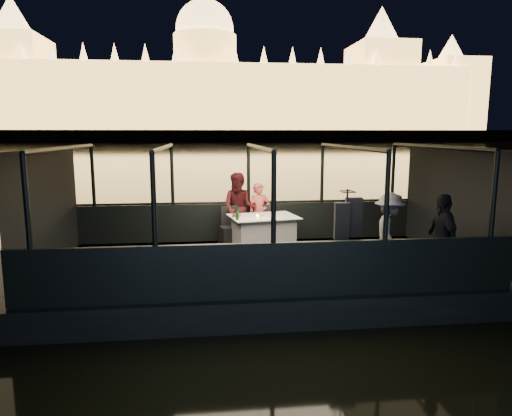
{
  "coord_description": "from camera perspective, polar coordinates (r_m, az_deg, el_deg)",
  "views": [
    {
      "loc": [
        -1.04,
        -8.81,
        3.08
      ],
      "look_at": [
        0.0,
        0.4,
        1.55
      ],
      "focal_mm": 32.0,
      "sensor_mm": 36.0,
      "label": 1
    }
  ],
  "objects": [
    {
      "name": "wine_glass_white",
      "position": [
        9.61,
        -2.33,
        -0.94
      ],
      "size": [
        0.07,
        0.07,
        0.19
      ],
      "primitive_type": null,
      "rotation": [
        0.0,
        0.0,
        -0.06
      ],
      "color": "white",
      "rests_on": "dining_table_central"
    },
    {
      "name": "person_woman_coral",
      "position": [
        10.76,
        0.42,
        -0.42
      ],
      "size": [
        0.56,
        0.42,
        1.42
      ],
      "primitive_type": "imported",
      "rotation": [
        0.0,
        0.0,
        0.17
      ],
      "color": "#D6534D",
      "rests_on": "boat_deck"
    },
    {
      "name": "dining_table_central",
      "position": [
        10.13,
        0.93,
        -3.14
      ],
      "size": [
        1.62,
        1.3,
        0.77
      ],
      "primitive_type": "cube",
      "rotation": [
        0.0,
        0.0,
        0.19
      ],
      "color": "silver",
      "rests_on": "boat_deck"
    },
    {
      "name": "bread_basket",
      "position": [
        9.92,
        -2.45,
        -0.94
      ],
      "size": [
        0.19,
        0.19,
        0.08
      ],
      "primitive_type": "cylinder",
      "rotation": [
        0.0,
        0.0,
        -0.01
      ],
      "color": "brown",
      "rests_on": "dining_table_central"
    },
    {
      "name": "cabin_roof_glass",
      "position": [
        8.88,
        0.29,
        7.57
      ],
      "size": [
        8.0,
        4.0,
        0.02
      ],
      "primitive_type": null,
      "color": "#99B2B2",
      "rests_on": "boat_deck"
    },
    {
      "name": "embankment",
      "position": [
        218.82,
        -6.24,
        8.79
      ],
      "size": [
        400.0,
        140.0,
        6.0
      ],
      "primitive_type": "cube",
      "color": "#423D33",
      "rests_on": "ground"
    },
    {
      "name": "gunwale_port",
      "position": [
        11.07,
        -0.93,
        -1.72
      ],
      "size": [
        8.0,
        0.08,
        0.9
      ],
      "primitive_type": "cube",
      "color": "black",
      "rests_on": "boat_deck"
    },
    {
      "name": "passenger_dark",
      "position": [
        8.49,
        22.24,
        -3.1
      ],
      "size": [
        0.42,
        0.93,
        1.57
      ],
      "primitive_type": "imported",
      "rotation": [
        0.0,
        0.0,
        4.68
      ],
      "color": "black",
      "rests_on": "boat_deck"
    },
    {
      "name": "plate_far",
      "position": [
        9.93,
        -2.39,
        -1.12
      ],
      "size": [
        0.23,
        0.23,
        0.01
      ],
      "primitive_type": "cylinder",
      "rotation": [
        0.0,
        0.0,
        0.06
      ],
      "color": "white",
      "rests_on": "dining_table_central"
    },
    {
      "name": "person_man_maroon",
      "position": [
        10.71,
        -2.12,
        -0.47
      ],
      "size": [
        0.95,
        0.83,
        1.67
      ],
      "primitive_type": "imported",
      "rotation": [
        0.0,
        0.0,
        -0.3
      ],
      "color": "#401115",
      "rests_on": "boat_deck"
    },
    {
      "name": "parliament_building",
      "position": [
        185.63,
        -6.35,
        17.36
      ],
      "size": [
        220.0,
        32.0,
        60.0
      ],
      "primitive_type": null,
      "color": "#F2D18C",
      "rests_on": "embankment"
    },
    {
      "name": "coat_stand",
      "position": [
        8.07,
        11.22,
        -2.82
      ],
      "size": [
        0.51,
        0.43,
        1.63
      ],
      "primitive_type": null,
      "rotation": [
        0.0,
        0.0,
        0.17
      ],
      "color": "black",
      "rests_on": "boat_deck"
    },
    {
      "name": "cabin_glass_port",
      "position": [
        10.9,
        -0.95,
        4.22
      ],
      "size": [
        8.0,
        0.02,
        1.4
      ],
      "primitive_type": null,
      "color": "#99B2B2",
      "rests_on": "gunwale_port"
    },
    {
      "name": "gunwale_starboard",
      "position": [
        7.21,
        2.16,
        -7.82
      ],
      "size": [
        8.0,
        0.08,
        0.9
      ],
      "primitive_type": "cube",
      "color": "black",
      "rests_on": "boat_deck"
    },
    {
      "name": "end_wall_fore",
      "position": [
        9.4,
        -24.7,
        -0.24
      ],
      "size": [
        0.02,
        4.0,
        2.3
      ],
      "primitive_type": null,
      "color": "black",
      "rests_on": "boat_deck"
    },
    {
      "name": "passenger_stripe",
      "position": [
        8.72,
        16.36,
        -2.46
      ],
      "size": [
        0.79,
        1.09,
        1.51
      ],
      "primitive_type": "imported",
      "rotation": [
        0.0,
        0.0,
        1.31
      ],
      "color": "silver",
      "rests_on": "boat_deck"
    },
    {
      "name": "wine_glass_red",
      "position": [
        10.05,
        0.77,
        -0.48
      ],
      "size": [
        0.09,
        0.09,
        0.2
      ],
      "primitive_type": null,
      "rotation": [
        0.0,
        0.0,
        0.43
      ],
      "color": "silver",
      "rests_on": "dining_table_central"
    },
    {
      "name": "plate_near",
      "position": [
        9.68,
        1.83,
        -1.39
      ],
      "size": [
        0.29,
        0.29,
        0.01
      ],
      "primitive_type": "cylinder",
      "rotation": [
        0.0,
        0.0,
        0.31
      ],
      "color": "white",
      "rests_on": "dining_table_central"
    },
    {
      "name": "boat_deck",
      "position": [
        9.24,
        0.28,
        -6.96
      ],
      "size": [
        8.0,
        4.0,
        0.04
      ],
      "primitive_type": "cube",
      "color": "black",
      "rests_on": "boat_hull"
    },
    {
      "name": "end_wall_aft",
      "position": [
        10.25,
        23.09,
        0.6
      ],
      "size": [
        0.02,
        4.0,
        2.3
      ],
      "primitive_type": null,
      "color": "black",
      "rests_on": "boat_deck"
    },
    {
      "name": "amber_candle",
      "position": [
        9.82,
        0.21,
        -1.04
      ],
      "size": [
        0.06,
        0.06,
        0.07
      ],
      "primitive_type": "cylinder",
      "rotation": [
        0.0,
        0.0,
        -0.36
      ],
      "color": "yellow",
      "rests_on": "dining_table_central"
    },
    {
      "name": "chair_port_right",
      "position": [
        10.61,
        0.88,
        -2.21
      ],
      "size": [
        0.54,
        0.54,
        0.9
      ],
      "primitive_type": "cube",
      "rotation": [
        0.0,
        0.0,
        -0.35
      ],
      "color": "black",
      "rests_on": "boat_deck"
    },
    {
      "name": "river_water",
      "position": [
        88.87,
        -5.82,
        7.35
      ],
      "size": [
        500.0,
        500.0,
        0.0
      ],
      "primitive_type": "plane",
      "color": "black",
      "rests_on": "ground"
    },
    {
      "name": "wine_bottle",
      "position": [
        9.62,
        -2.33,
        -0.61
      ],
      "size": [
        0.09,
        0.09,
        0.31
      ],
      "primitive_type": "cylinder",
      "rotation": [
        0.0,
        0.0,
        0.38
      ],
      "color": "#13361B",
      "rests_on": "dining_table_central"
    },
    {
      "name": "boat_hull",
      "position": [
        9.39,
        0.28,
        -9.77
      ],
      "size": [
        8.6,
        4.4,
        1.0
      ],
      "primitive_type": "cube",
      "color": "black",
      "rests_on": "river_water"
    },
    {
      "name": "chair_port_left",
      "position": [
        10.49,
        -3.26,
        -2.35
      ],
      "size": [
        0.5,
        0.5,
        0.9
      ],
      "primitive_type": "cube",
      "rotation": [
        0.0,
        0.0,
        0.22
      ],
      "color": "black",
      "rests_on": "boat_deck"
    },
    {
      "name": "cabin_glass_starboard",
      "position": [
        6.96,
        2.22,
        1.27
      ],
      "size": [
        8.0,
        0.02,
        1.4
      ],
      "primitive_type": null,
      "color": "#99B2B2",
      "rests_on": "gunwale_starboard"
    },
    {
      "name": "canopy_ribs",
      "position": [
        8.99,
        0.29,
        0.22
      ],
      "size": [
        8.0,
        4.0,
        2.3
      ],
      "primitive_type": null,
      "color": "black",
      "rests_on": "boat_deck"
    }
  ]
}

